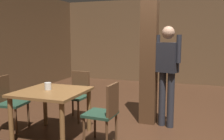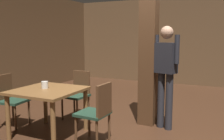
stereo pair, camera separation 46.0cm
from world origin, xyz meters
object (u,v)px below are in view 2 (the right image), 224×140
object	(u,v)px
napkin_cup	(45,85)
standing_person	(166,70)
chair_west	(10,97)
dining_table	(48,96)
chair_north	(78,92)
chair_east	(97,110)

from	to	relation	value
napkin_cup	standing_person	bearing A→B (deg)	31.75
chair_west	napkin_cup	size ratio (longest dim) A/B	7.95
dining_table	standing_person	world-z (taller)	standing_person
chair_north	standing_person	distance (m)	1.70
dining_table	standing_person	distance (m)	1.95
napkin_cup	standing_person	xyz separation A→B (m)	(1.67, 1.03, 0.21)
chair_north	napkin_cup	distance (m)	0.91
chair_north	chair_west	bearing A→B (deg)	-134.41
chair_north	napkin_cup	xyz separation A→B (m)	(-0.06, -0.86, 0.29)
dining_table	standing_person	bearing A→B (deg)	33.85
dining_table	chair_north	world-z (taller)	chair_north
dining_table	chair_north	bearing A→B (deg)	91.78
dining_table	standing_person	size ratio (longest dim) A/B	0.57
dining_table	chair_west	world-z (taller)	chair_west
dining_table	chair_east	size ratio (longest dim) A/B	1.10
chair_north	chair_east	world-z (taller)	same
dining_table	napkin_cup	size ratio (longest dim) A/B	8.77
standing_person	napkin_cup	bearing A→B (deg)	-148.25
chair_north	chair_west	xyz separation A→B (m)	(-0.84, -0.86, 0.00)
dining_table	chair_east	world-z (taller)	chair_east
napkin_cup	dining_table	bearing A→B (deg)	-19.33
chair_west	chair_north	bearing A→B (deg)	45.59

